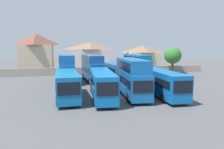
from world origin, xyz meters
TOP-DOWN VIEW (x-y plane):
  - ground at (0.00, 18.00)m, footprint 140.00×140.00m
  - depot_boundary_wall at (0.00, 23.13)m, footprint 56.00×0.50m
  - bus_1 at (-6.29, 0.35)m, footprint 3.12×10.19m
  - bus_2 at (-1.97, -0.24)m, footprint 3.11×11.41m
  - bus_3 at (2.12, 0.33)m, footprint 3.22×10.62m
  - bus_4 at (5.90, -0.30)m, footprint 2.71×11.74m
  - bus_5 at (-6.54, 13.24)m, footprint 3.08×10.21m
  - bus_6 at (-1.74, 13.61)m, footprint 3.32×11.27m
  - bus_7 at (2.48, 13.05)m, footprint 3.34×10.83m
  - bus_8 at (7.01, 13.08)m, footprint 2.74×10.27m
  - house_terrace_left at (-14.23, 31.61)m, footprint 8.44×7.36m
  - house_terrace_centre at (-0.28, 32.51)m, footprint 10.76×7.20m
  - house_terrace_right at (15.04, 32.00)m, footprint 9.56×6.88m
  - tree_left_of_lot at (18.88, 21.13)m, footprint 4.14×4.14m

SIDE VIEW (x-z plane):
  - ground at x=0.00m, z-range 0.00..0.00m
  - depot_boundary_wall at x=0.00m, z-range 0.00..1.80m
  - bus_1 at x=-6.29m, z-range 0.24..3.58m
  - bus_4 at x=5.90m, z-range 0.24..3.61m
  - bus_7 at x=2.48m, z-range 0.24..3.64m
  - bus_2 at x=-1.97m, z-range 0.25..3.68m
  - bus_3 at x=2.12m, z-range 0.31..5.19m
  - bus_6 at x=-1.74m, z-range 0.32..5.31m
  - bus_8 at x=7.01m, z-range 0.31..5.34m
  - bus_5 at x=-6.54m, z-range 0.31..5.39m
  - house_terrace_right at x=15.04m, z-range 0.07..7.04m
  - house_terrace_centre at x=-0.28m, z-range 0.07..7.94m
  - tree_left_of_lot at x=18.88m, z-range 1.18..7.75m
  - house_terrace_left at x=-14.23m, z-range 0.10..10.11m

